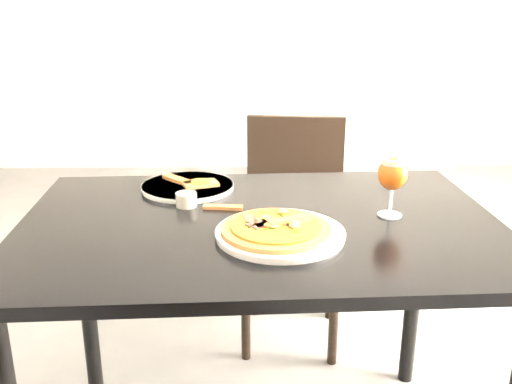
{
  "coord_description": "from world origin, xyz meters",
  "views": [
    {
      "loc": [
        -0.39,
        -1.38,
        1.28
      ],
      "look_at": [
        -0.36,
        -0.07,
        0.83
      ],
      "focal_mm": 40.0,
      "sensor_mm": 36.0,
      "label": 1
    }
  ],
  "objects_px": {
    "pizza": "(276,228)",
    "beer_glass": "(393,174)",
    "dining_table": "(260,253)",
    "chair_far": "(293,221)"
  },
  "relations": [
    {
      "from": "pizza",
      "to": "beer_glass",
      "type": "relative_size",
      "value": 1.65
    },
    {
      "from": "dining_table",
      "to": "beer_glass",
      "type": "height_order",
      "value": "beer_glass"
    },
    {
      "from": "beer_glass",
      "to": "chair_far",
      "type": "bearing_deg",
      "value": 105.47
    },
    {
      "from": "dining_table",
      "to": "beer_glass",
      "type": "bearing_deg",
      "value": 1.98
    },
    {
      "from": "dining_table",
      "to": "chair_far",
      "type": "distance_m",
      "value": 0.74
    },
    {
      "from": "dining_table",
      "to": "pizza",
      "type": "distance_m",
      "value": 0.16
    },
    {
      "from": "chair_far",
      "to": "pizza",
      "type": "relative_size",
      "value": 3.33
    },
    {
      "from": "dining_table",
      "to": "chair_far",
      "type": "xyz_separation_m",
      "value": [
        0.15,
        0.7,
        -0.19
      ]
    },
    {
      "from": "pizza",
      "to": "beer_glass",
      "type": "bearing_deg",
      "value": 24.45
    },
    {
      "from": "dining_table",
      "to": "pizza",
      "type": "relative_size",
      "value": 4.8
    }
  ]
}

